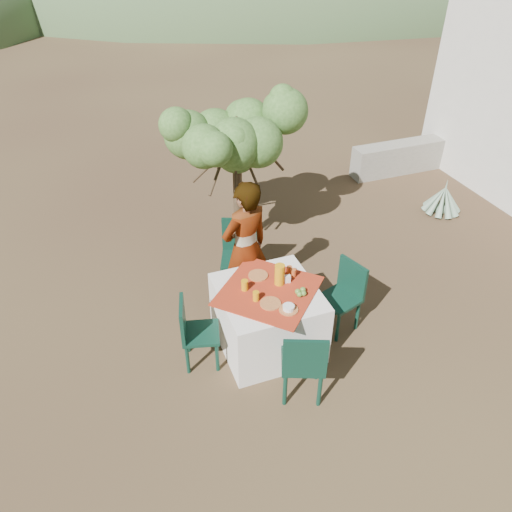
# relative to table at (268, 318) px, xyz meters

# --- Properties ---
(ground) EXTENTS (160.00, 160.00, 0.00)m
(ground) POSITION_rel_table_xyz_m (0.61, -0.19, -0.38)
(ground) COLOR #372219
(ground) RESTS_ON ground
(table) EXTENTS (1.30, 1.30, 0.76)m
(table) POSITION_rel_table_xyz_m (0.00, 0.00, 0.00)
(table) COLOR white
(table) RESTS_ON ground
(chair_far) EXTENTS (0.56, 0.56, 0.93)m
(chair_far) POSITION_rel_table_xyz_m (0.05, 1.10, 0.14)
(chair_far) COLOR black
(chair_far) RESTS_ON ground
(chair_near) EXTENTS (0.54, 0.54, 0.90)m
(chair_near) POSITION_rel_table_xyz_m (0.04, -0.81, 0.12)
(chair_near) COLOR black
(chair_near) RESTS_ON ground
(chair_left) EXTENTS (0.46, 0.46, 0.82)m
(chair_left) POSITION_rel_table_xyz_m (-0.82, 0.01, 0.08)
(chair_left) COLOR black
(chair_left) RESTS_ON ground
(chair_right) EXTENTS (0.50, 0.50, 0.85)m
(chair_right) POSITION_rel_table_xyz_m (0.92, -0.02, 0.09)
(chair_right) COLOR black
(chair_right) RESTS_ON ground
(person) EXTENTS (0.71, 0.57, 1.69)m
(person) POSITION_rel_table_xyz_m (-0.01, 0.69, 0.46)
(person) COLOR #8C6651
(person) RESTS_ON ground
(shrub_tree) EXTENTS (1.63, 1.60, 1.92)m
(shrub_tree) POSITION_rel_table_xyz_m (0.40, 2.06, 1.14)
(shrub_tree) COLOR #433121
(shrub_tree) RESTS_ON ground
(agave) EXTENTS (0.60, 0.60, 0.64)m
(agave) POSITION_rel_table_xyz_m (3.65, 1.74, -0.17)
(agave) COLOR gray
(agave) RESTS_ON ground
(stone_wall) EXTENTS (2.60, 0.35, 0.55)m
(stone_wall) POSITION_rel_table_xyz_m (4.21, 3.21, -0.10)
(stone_wall) COLOR gray
(stone_wall) RESTS_ON ground
(plate_far) EXTENTS (0.22, 0.22, 0.01)m
(plate_far) POSITION_rel_table_xyz_m (-0.01, 0.27, 0.39)
(plate_far) COLOR brown
(plate_far) RESTS_ON table
(plate_near) EXTENTS (0.22, 0.22, 0.01)m
(plate_near) POSITION_rel_table_xyz_m (-0.06, -0.21, 0.39)
(plate_near) COLOR brown
(plate_near) RESTS_ON table
(glass_far) EXTENTS (0.07, 0.07, 0.12)m
(glass_far) POSITION_rel_table_xyz_m (-0.23, 0.10, 0.44)
(glass_far) COLOR orange
(glass_far) RESTS_ON table
(glass_near) EXTENTS (0.07, 0.07, 0.11)m
(glass_near) POSITION_rel_table_xyz_m (-0.17, -0.10, 0.43)
(glass_near) COLOR orange
(glass_near) RESTS_ON table
(juice_pitcher) EXTENTS (0.11, 0.11, 0.24)m
(juice_pitcher) POSITION_rel_table_xyz_m (0.15, 0.07, 0.50)
(juice_pitcher) COLOR orange
(juice_pitcher) RESTS_ON table
(bowl_plate) EXTENTS (0.20, 0.20, 0.01)m
(bowl_plate) POSITION_rel_table_xyz_m (0.08, -0.35, 0.39)
(bowl_plate) COLOR brown
(bowl_plate) RESTS_ON table
(white_bowl) EXTENTS (0.12, 0.12, 0.04)m
(white_bowl) POSITION_rel_table_xyz_m (0.08, -0.35, 0.42)
(white_bowl) COLOR white
(white_bowl) RESTS_ON bowl_plate
(jar_left) EXTENTS (0.06, 0.06, 0.10)m
(jar_left) POSITION_rel_table_xyz_m (0.33, 0.12, 0.43)
(jar_left) COLOR #BE5221
(jar_left) RESTS_ON table
(jar_right) EXTENTS (0.06, 0.06, 0.10)m
(jar_right) POSITION_rel_table_xyz_m (0.32, 0.19, 0.43)
(jar_right) COLOR #BE5221
(jar_right) RESTS_ON table
(napkin_holder) EXTENTS (0.07, 0.05, 0.09)m
(napkin_holder) POSITION_rel_table_xyz_m (0.24, 0.06, 0.43)
(napkin_holder) COLOR white
(napkin_holder) RESTS_ON table
(fruit_cluster) EXTENTS (0.12, 0.11, 0.06)m
(fruit_cluster) POSITION_rel_table_xyz_m (0.29, -0.18, 0.41)
(fruit_cluster) COLOR #567D2D
(fruit_cluster) RESTS_ON table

